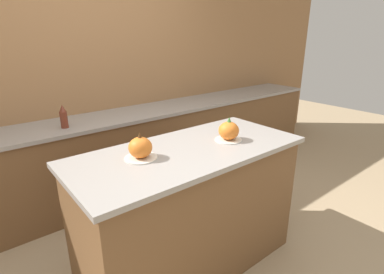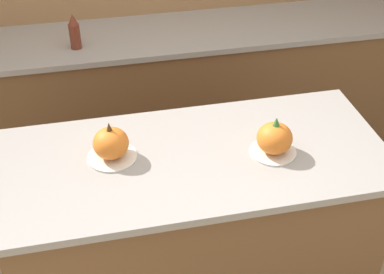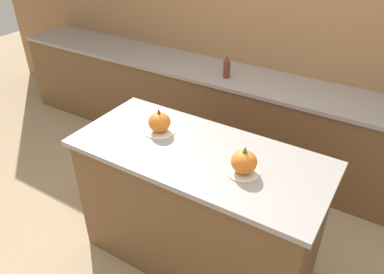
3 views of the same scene
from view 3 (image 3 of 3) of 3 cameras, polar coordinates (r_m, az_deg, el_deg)
The scene contains 7 objects.
ground_plane at distance 2.96m, azimuth 0.82°, elevation -17.59°, with size 12.00×12.00×0.00m, color tan.
wall_back at distance 3.59m, azimuth 15.33°, elevation 14.90°, with size 8.00×0.06×2.50m.
kitchen_island at distance 2.61m, azimuth 0.91°, elevation -10.81°, with size 1.63×0.73×0.96m.
back_counter at distance 3.62m, azimuth 11.85°, elevation 1.48°, with size 6.00×0.60×0.89m.
pumpkin_cake_left at distance 2.47m, azimuth -4.98°, elevation 2.12°, with size 0.21×0.21×0.17m.
pumpkin_cake_right at distance 2.12m, azimuth 7.92°, elevation -3.90°, with size 0.19×0.19×0.18m.
bottle_tall at distance 3.45m, azimuth 5.32°, elevation 10.59°, with size 0.06×0.06×0.21m.
Camera 3 is at (0.96, -1.63, 2.28)m, focal length 35.00 mm.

